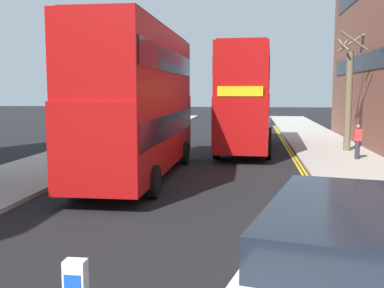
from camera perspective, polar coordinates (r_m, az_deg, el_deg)
sidewalk_right at (r=18.94m, az=20.40°, el=-3.73°), size 4.00×80.00×0.14m
sidewalk_left at (r=20.39m, az=-18.05°, el=-2.93°), size 4.00×80.00×0.14m
kerb_line_outer at (r=16.64m, az=14.86°, el=-5.16°), size 0.10×56.00×0.01m
kerb_line_inner at (r=16.62m, az=14.31°, el=-5.16°), size 0.10×56.00×0.01m
double_decker_bus_away at (r=17.72m, az=-6.50°, el=5.59°), size 2.81×10.81×5.64m
double_decker_bus_oncoming at (r=25.85m, az=6.71°, el=5.91°), size 3.12×10.90×5.64m
pedestrian_far at (r=22.91m, az=19.67°, el=0.35°), size 0.34×0.22×1.62m
street_tree_mid at (r=25.86m, az=18.70°, el=5.77°), size 1.41×1.46×6.20m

